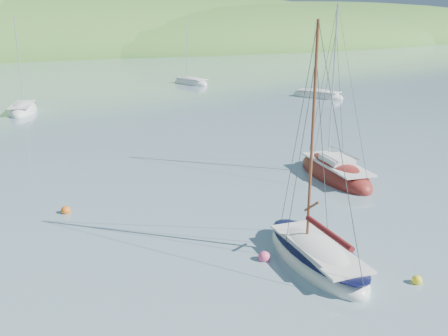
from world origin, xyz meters
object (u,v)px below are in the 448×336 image
sloop_red (335,174)px  daysailer_white (316,257)px  distant_sloop_a (23,111)px  distant_sloop_b (191,83)px  distant_sloop_d (318,96)px

sloop_red → daysailer_white: bearing=-121.9°
distant_sloop_a → distant_sloop_b: (27.14, 12.94, -0.00)m
daysailer_white → distant_sloop_a: size_ratio=0.93×
daysailer_white → distant_sloop_d: bearing=59.9°
distant_sloop_b → distant_sloop_a: bearing=-164.0°
sloop_red → distant_sloop_d: sloop_red is taller
distant_sloop_a → distant_sloop_b: 30.07m
distant_sloop_d → daysailer_white: bearing=-150.5°
sloop_red → distant_sloop_b: sloop_red is taller
sloop_red → distant_sloop_a: (-12.13, 34.63, -0.03)m
distant_sloop_d → distant_sloop_a: bearing=147.9°
distant_sloop_b → distant_sloop_d: 22.33m
daysailer_white → distant_sloop_a: (-3.40, 42.74, -0.04)m
daysailer_white → distant_sloop_b: 60.53m
sloop_red → distant_sloop_b: 49.88m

